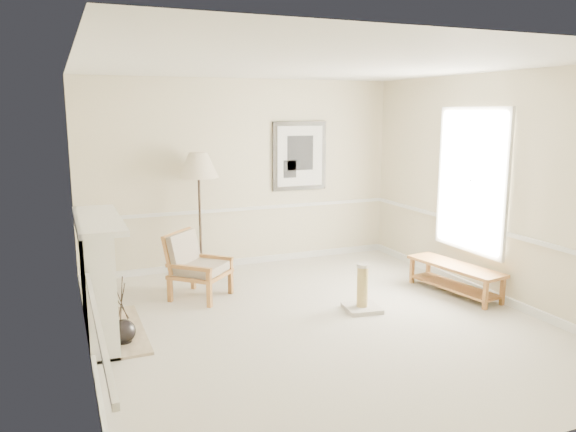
% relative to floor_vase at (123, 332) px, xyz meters
% --- Properties ---
extents(ground, '(5.50, 5.50, 0.00)m').
position_rel_floor_vase_xyz_m(ground, '(2.15, -0.23, -0.14)').
color(ground, silver).
rests_on(ground, ground).
extents(room, '(5.04, 5.54, 2.92)m').
position_rel_floor_vase_xyz_m(room, '(2.29, -0.15, 1.73)').
color(room, beige).
rests_on(room, ground).
extents(fireplace, '(0.64, 1.64, 1.31)m').
position_rel_floor_vase_xyz_m(fireplace, '(-0.19, 0.37, 0.50)').
color(fireplace, white).
rests_on(fireplace, ground).
extents(floor_vase, '(0.26, 0.26, 0.75)m').
position_rel_floor_vase_xyz_m(floor_vase, '(0.00, 0.00, 0.00)').
color(floor_vase, black).
rests_on(floor_vase, ground).
extents(armchair, '(0.95, 0.95, 0.87)m').
position_rel_floor_vase_xyz_m(armchair, '(1.04, 1.24, 0.33)').
color(armchair, '#B06E38').
rests_on(armchair, ground).
extents(floor_lamp, '(0.63, 0.63, 1.83)m').
position_rel_floor_vase_xyz_m(floor_lamp, '(1.37, 2.17, 1.46)').
color(floor_lamp, black).
rests_on(floor_lamp, ground).
extents(bench, '(0.63, 1.44, 0.40)m').
position_rel_floor_vase_xyz_m(bench, '(4.30, 0.03, 0.13)').
color(bench, '#B06E38').
rests_on(bench, ground).
extents(scratching_post, '(0.47, 0.47, 0.59)m').
position_rel_floor_vase_xyz_m(scratching_post, '(2.83, -0.06, 0.05)').
color(scratching_post, beige).
rests_on(scratching_post, ground).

